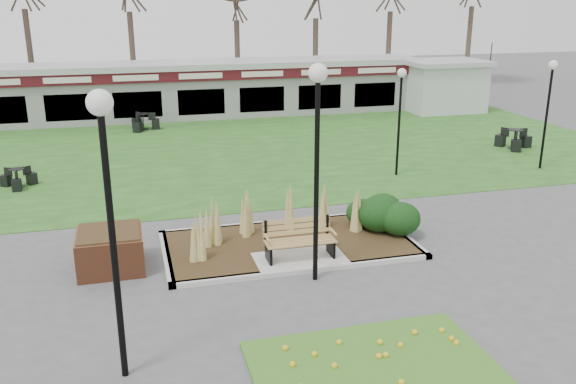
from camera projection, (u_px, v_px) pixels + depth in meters
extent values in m
plane|color=#515154|center=(302.00, 265.00, 14.62)|extent=(100.00, 100.00, 0.00)
cube|color=#28551B|center=(222.00, 150.00, 25.66)|extent=(34.00, 16.00, 0.02)
cube|color=#2F6E1F|center=(377.00, 372.00, 10.38)|extent=(4.20, 3.00, 0.08)
cube|color=#352A15|center=(289.00, 244.00, 15.71)|extent=(6.22, 3.22, 0.12)
cube|color=#B7B7B2|center=(307.00, 270.00, 14.23)|extent=(6.40, 0.18, 0.12)
cube|color=#B7B7B2|center=(274.00, 223.00, 17.19)|extent=(6.40, 0.18, 0.12)
cube|color=#B7B7B2|center=(167.00, 257.00, 14.94)|extent=(0.18, 3.40, 0.12)
cube|color=#B7B7B2|center=(400.00, 233.00, 16.47)|extent=(0.18, 3.40, 0.12)
cube|color=#B7B7B2|center=(300.00, 260.00, 14.74)|extent=(2.20, 1.20, 0.13)
cone|color=tan|center=(212.00, 223.00, 15.41)|extent=(0.36, 0.36, 1.15)
cone|color=tan|center=(248.00, 214.00, 16.03)|extent=(0.36, 0.36, 1.15)
cone|color=tan|center=(286.00, 208.00, 16.48)|extent=(0.36, 0.36, 1.15)
cone|color=tan|center=(320.00, 208.00, 16.52)|extent=(0.36, 0.36, 1.15)
cone|color=tan|center=(353.00, 210.00, 16.35)|extent=(0.36, 0.36, 1.15)
cone|color=tan|center=(196.00, 236.00, 14.55)|extent=(0.36, 0.36, 1.15)
ellipsoid|color=black|center=(380.00, 214.00, 16.37)|extent=(1.21, 1.10, 0.99)
ellipsoid|color=black|center=(400.00, 219.00, 16.11)|extent=(1.10, 1.00, 0.90)
ellipsoid|color=black|center=(383.00, 209.00, 16.92)|extent=(1.06, 0.96, 0.86)
ellipsoid|color=black|center=(363.00, 213.00, 16.79)|extent=(0.92, 0.84, 0.76)
cube|color=#A78A4B|center=(300.00, 241.00, 14.59)|extent=(1.70, 0.57, 0.04)
cube|color=#A78A4B|center=(297.00, 226.00, 14.79)|extent=(1.70, 0.13, 0.44)
cube|color=black|center=(269.00, 253.00, 14.46)|extent=(0.06, 0.55, 0.42)
cube|color=black|center=(331.00, 247.00, 14.85)|extent=(0.06, 0.55, 0.42)
cube|color=black|center=(266.00, 230.00, 14.60)|extent=(0.06, 0.06, 0.50)
cube|color=black|center=(327.00, 224.00, 14.98)|extent=(0.06, 0.06, 0.50)
cube|color=#A78A4B|center=(267.00, 238.00, 14.31)|extent=(0.05, 0.50, 0.04)
cube|color=#A78A4B|center=(333.00, 231.00, 14.72)|extent=(0.05, 0.50, 0.04)
cube|color=brown|center=(111.00, 251.00, 14.32)|extent=(1.50, 1.50, 0.90)
cube|color=#352A15|center=(109.00, 232.00, 14.18)|extent=(1.40, 1.40, 0.06)
cube|color=gray|center=(198.00, 92.00, 32.62)|extent=(24.00, 3.00, 2.60)
cube|color=#490F16|center=(200.00, 76.00, 30.88)|extent=(24.00, 0.18, 0.55)
cube|color=silver|center=(196.00, 65.00, 32.18)|extent=(24.60, 3.40, 0.30)
cube|color=silver|center=(201.00, 76.00, 30.78)|extent=(22.00, 0.02, 0.28)
cube|color=black|center=(201.00, 102.00, 31.38)|extent=(22.00, 0.10, 1.30)
cube|color=silver|center=(443.00, 88.00, 34.11)|extent=(4.00, 3.00, 2.60)
cube|color=silver|center=(445.00, 62.00, 33.68)|extent=(4.40, 3.40, 0.25)
cylinder|color=#47382B|center=(34.00, 58.00, 37.37)|extent=(0.36, 0.36, 5.17)
cylinder|color=#47382B|center=(134.00, 56.00, 38.85)|extent=(0.36, 0.36, 5.17)
cylinder|color=#47382B|center=(227.00, 54.00, 40.33)|extent=(0.36, 0.36, 5.17)
cylinder|color=#47382B|center=(314.00, 52.00, 41.81)|extent=(0.36, 0.36, 5.17)
cylinder|color=#47382B|center=(394.00, 50.00, 43.29)|extent=(0.36, 0.36, 5.17)
cylinder|color=#47382B|center=(470.00, 48.00, 44.77)|extent=(0.36, 0.36, 5.17)
cylinder|color=black|center=(114.00, 254.00, 9.69)|extent=(0.11, 0.11, 4.48)
sphere|color=white|center=(100.00, 103.00, 8.96)|extent=(0.40, 0.40, 0.40)
cylinder|color=black|center=(316.00, 185.00, 13.22)|extent=(0.11, 0.11, 4.48)
sphere|color=white|center=(318.00, 73.00, 12.49)|extent=(0.40, 0.40, 0.40)
cylinder|color=black|center=(399.00, 127.00, 21.49)|extent=(0.09, 0.09, 3.52)
sphere|color=white|center=(402.00, 73.00, 20.90)|extent=(0.32, 0.32, 0.32)
cylinder|color=black|center=(546.00, 120.00, 22.30)|extent=(0.09, 0.09, 3.69)
sphere|color=white|center=(553.00, 65.00, 21.69)|extent=(0.33, 0.33, 0.33)
cylinder|color=black|center=(19.00, 187.00, 20.60)|extent=(0.38, 0.38, 0.03)
cylinder|color=black|center=(18.00, 178.00, 20.50)|extent=(0.04, 0.04, 0.61)
cylinder|color=black|center=(17.00, 169.00, 20.41)|extent=(0.51, 0.51, 0.02)
cube|color=black|center=(32.00, 178.00, 20.87)|extent=(0.40, 0.40, 0.39)
cube|color=black|center=(6.00, 180.00, 20.64)|extent=(0.39, 0.39, 0.39)
cube|color=black|center=(17.00, 185.00, 20.11)|extent=(0.30, 0.30, 0.39)
cylinder|color=black|center=(144.00, 129.00, 29.50)|extent=(0.47, 0.47, 0.03)
cylinder|color=black|center=(143.00, 122.00, 29.39)|extent=(0.05, 0.05, 0.76)
cylinder|color=black|center=(143.00, 114.00, 29.27)|extent=(0.63, 0.63, 0.03)
cube|color=black|center=(156.00, 124.00, 29.58)|extent=(0.36, 0.36, 0.49)
cube|color=black|center=(137.00, 123.00, 29.82)|extent=(0.49, 0.49, 0.49)
cube|color=black|center=(138.00, 127.00, 28.90)|extent=(0.49, 0.49, 0.49)
cylinder|color=black|center=(513.00, 148.00, 25.87)|extent=(0.48, 0.48, 0.03)
cylinder|color=black|center=(514.00, 139.00, 25.76)|extent=(0.05, 0.05, 0.78)
cylinder|color=black|center=(515.00, 130.00, 25.63)|extent=(0.65, 0.65, 0.03)
cube|color=black|center=(526.00, 142.00, 25.98)|extent=(0.39, 0.39, 0.50)
cube|color=black|center=(500.00, 140.00, 26.18)|extent=(0.51, 0.51, 0.50)
cube|color=black|center=(516.00, 146.00, 25.25)|extent=(0.49, 0.49, 0.50)
cylinder|color=black|center=(487.00, 91.00, 34.33)|extent=(0.06, 0.06, 2.20)
imported|color=blue|center=(488.00, 81.00, 34.15)|extent=(2.47, 2.51, 1.94)
imported|color=black|center=(13.00, 91.00, 36.68)|extent=(5.01, 2.80, 1.56)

